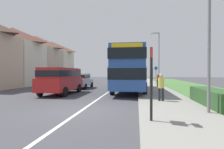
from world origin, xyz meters
name	(u,v)px	position (x,y,z in m)	size (l,w,h in m)	color
ground_plane	(82,110)	(0.00, 0.00, 0.00)	(120.00, 120.00, 0.00)	#424247
lane_marking_centre	(109,92)	(0.00, 8.00, 0.00)	(0.14, 60.00, 0.01)	silver
pavement_near_side	(159,95)	(4.20, 6.00, 0.06)	(3.20, 68.00, 0.12)	gray
grass_verge_seaward	(220,96)	(8.50, 6.00, 0.04)	(6.00, 68.00, 0.08)	#477538
roadside_hedge	(214,99)	(6.30, 1.57, 0.45)	(1.10, 4.11, 0.90)	#2D5128
double_decker_bus	(130,68)	(1.87, 8.59, 2.14)	(2.80, 10.10, 3.70)	#284C93
parked_van_red	(61,79)	(-3.52, 5.74, 1.26)	(2.11, 5.01, 2.10)	#B21E1E
parked_car_silver	(81,80)	(-3.62, 10.97, 0.90)	(2.01, 4.07, 1.63)	#B7B7BC
pedestrian_at_stop	(161,86)	(3.89, 2.62, 0.98)	(0.34, 0.34, 1.67)	#23232D
pedestrian_walking_away	(159,79)	(4.95, 12.87, 0.98)	(0.34, 0.34, 1.67)	#23232D
bus_stop_sign	(151,79)	(3.00, -1.75, 1.54)	(0.09, 0.52, 2.60)	black
cycle_route_sign	(156,75)	(4.99, 16.02, 1.43)	(0.44, 0.08, 2.52)	slate
street_lamp_near	(207,5)	(5.31, -0.20, 4.46)	(1.14, 0.20, 7.82)	slate
street_lamp_mid	(158,55)	(5.31, 16.46, 4.07)	(1.14, 0.20, 7.05)	slate
house_terrace_far_side	(25,58)	(-13.97, 16.54, 3.88)	(7.13, 21.91, 7.75)	#C1A88E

